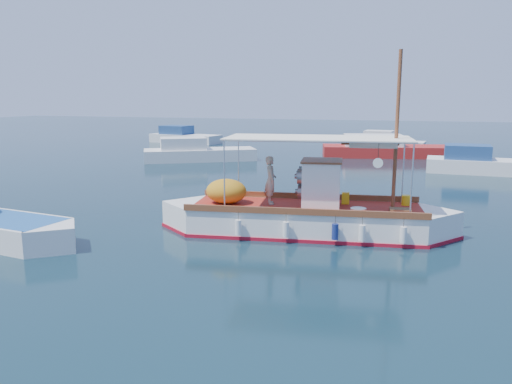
% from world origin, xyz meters
% --- Properties ---
extents(ground, '(160.00, 160.00, 0.00)m').
position_xyz_m(ground, '(0.00, 0.00, 0.00)').
color(ground, black).
rests_on(ground, ground).
extents(fishing_caique, '(9.55, 3.51, 5.88)m').
position_xyz_m(fishing_caique, '(0.65, 0.43, 0.51)').
color(fishing_caique, white).
rests_on(fishing_caique, ground).
extents(bg_boat_nw, '(7.68, 5.82, 1.80)m').
position_xyz_m(bg_boat_nw, '(-10.27, 16.22, 0.49)').
color(bg_boat_nw, silver).
rests_on(bg_boat_nw, ground).
extents(bg_boat_n, '(10.61, 4.98, 1.80)m').
position_xyz_m(bg_boat_n, '(2.21, 22.58, 0.49)').
color(bg_boat_n, '#A61F1B').
rests_on(bg_boat_n, ground).
extents(bg_boat_ne, '(6.25, 2.45, 1.80)m').
position_xyz_m(bg_boat_ne, '(7.55, 15.95, 0.49)').
color(bg_boat_ne, silver).
rests_on(bg_boat_ne, ground).
extents(bg_boat_far_w, '(7.22, 3.58, 1.80)m').
position_xyz_m(bg_boat_far_w, '(-17.06, 28.24, 0.49)').
color(bg_boat_far_w, silver).
rests_on(bg_boat_far_w, ground).
extents(bg_boat_far_n, '(5.73, 2.65, 1.80)m').
position_xyz_m(bg_boat_far_n, '(1.75, 26.90, 0.49)').
color(bg_boat_far_n, silver).
rests_on(bg_boat_far_n, ground).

